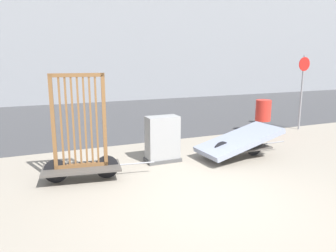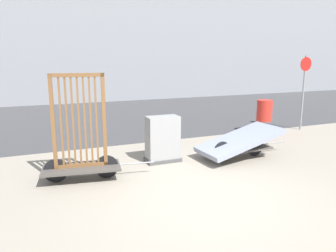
# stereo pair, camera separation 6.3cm
# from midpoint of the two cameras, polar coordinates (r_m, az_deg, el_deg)

# --- Properties ---
(ground_plane) EXTENTS (60.00, 60.00, 0.00)m
(ground_plane) POSITION_cam_midpoint_polar(r_m,az_deg,el_deg) (5.67, 7.52, -12.78)
(ground_plane) COLOR gray
(road_strip) EXTENTS (56.00, 8.99, 0.01)m
(road_strip) POSITION_cam_midpoint_polar(r_m,az_deg,el_deg) (13.43, -10.97, 1.58)
(road_strip) COLOR #424244
(road_strip) RESTS_ON ground_plane
(bike_cart_with_bedframe) EXTENTS (2.21, 0.91, 2.07)m
(bike_cart_with_bedframe) POSITION_cam_midpoint_polar(r_m,az_deg,el_deg) (6.51, -14.68, -3.50)
(bike_cart_with_bedframe) COLOR #4C4742
(bike_cart_with_bedframe) RESTS_ON ground_plane
(bike_cart_with_mattress) EXTENTS (2.42, 1.11, 0.73)m
(bike_cart_with_mattress) POSITION_cam_midpoint_polar(r_m,az_deg,el_deg) (7.91, 12.55, -2.71)
(bike_cart_with_mattress) COLOR #4C4742
(bike_cart_with_mattress) RESTS_ON ground_plane
(utility_cabinet) EXTENTS (0.79, 0.45, 1.05)m
(utility_cabinet) POSITION_cam_midpoint_polar(r_m,az_deg,el_deg) (7.49, -0.70, -2.59)
(utility_cabinet) COLOR #4C4C4C
(utility_cabinet) RESTS_ON ground_plane
(trash_bin) EXTENTS (0.47, 0.47, 1.06)m
(trash_bin) POSITION_cam_midpoint_polar(r_m,az_deg,el_deg) (10.63, 16.62, 2.57)
(trash_bin) COLOR gray
(trash_bin) RESTS_ON ground_plane
(sign_post) EXTENTS (0.44, 0.06, 2.41)m
(sign_post) POSITION_cam_midpoint_polar(r_m,az_deg,el_deg) (11.55, 22.74, 6.70)
(sign_post) COLOR gray
(sign_post) RESTS_ON ground_plane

